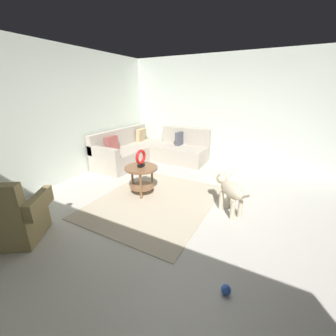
# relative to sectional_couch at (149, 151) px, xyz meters

# --- Properties ---
(ground_plane) EXTENTS (6.00, 6.00, 0.10)m
(ground_plane) POSITION_rel_sectional_couch_xyz_m (-1.99, -2.01, -0.34)
(ground_plane) COLOR beige
(wall_back) EXTENTS (6.00, 0.12, 2.70)m
(wall_back) POSITION_rel_sectional_couch_xyz_m (-1.99, 0.93, 1.06)
(wall_back) COLOR silver
(wall_back) RESTS_ON ground_plane
(wall_right) EXTENTS (0.12, 6.00, 2.70)m
(wall_right) POSITION_rel_sectional_couch_xyz_m (0.95, -2.01, 1.06)
(wall_right) COLOR silver
(wall_right) RESTS_ON ground_plane
(area_rug) EXTENTS (2.30, 1.90, 0.01)m
(area_rug) POSITION_rel_sectional_couch_xyz_m (-1.84, -1.31, -0.29)
(area_rug) COLOR #BCAD93
(area_rug) RESTS_ON ground_plane
(sectional_couch) EXTENTS (2.20, 2.25, 0.88)m
(sectional_couch) POSITION_rel_sectional_couch_xyz_m (0.00, 0.00, 0.00)
(sectional_couch) COLOR #B2A899
(sectional_couch) RESTS_ON ground_plane
(armchair) EXTENTS (0.94, 1.00, 0.88)m
(armchair) POSITION_rel_sectional_couch_xyz_m (-3.59, -0.27, 0.03)
(armchair) COLOR olive
(armchair) RESTS_ON ground_plane
(side_table) EXTENTS (0.60, 0.60, 0.54)m
(side_table) POSITION_rel_sectional_couch_xyz_m (-1.70, -0.94, 0.12)
(side_table) COLOR brown
(side_table) RESTS_ON ground_plane
(torus_sculpture) EXTENTS (0.28, 0.08, 0.33)m
(torus_sculpture) POSITION_rel_sectional_couch_xyz_m (-1.70, -0.94, 0.42)
(torus_sculpture) COLOR black
(torus_sculpture) RESTS_ON side_table
(dog_bed_mat) EXTENTS (0.80, 0.60, 0.09)m
(dog_bed_mat) POSITION_rel_sectional_couch_xyz_m (-0.01, -1.93, -0.25)
(dog_bed_mat) COLOR beige
(dog_bed_mat) RESTS_ON ground_plane
(dog) EXTENTS (0.61, 0.66, 0.63)m
(dog) POSITION_rel_sectional_couch_xyz_m (-1.57, -2.53, 0.09)
(dog) COLOR beige
(dog) RESTS_ON ground_plane
(dog_toy_ball) EXTENTS (0.10, 0.10, 0.10)m
(dog_toy_ball) POSITION_rel_sectional_couch_xyz_m (-3.08, -2.87, -0.24)
(dog_toy_ball) COLOR blue
(dog_toy_ball) RESTS_ON ground_plane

